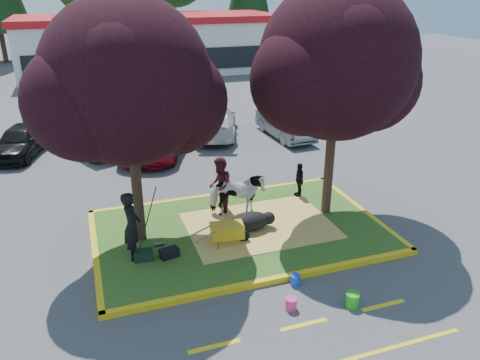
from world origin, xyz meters
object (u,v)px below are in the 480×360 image
object	(u,v)px
cow	(237,195)
bucket_pink	(291,304)
wheelbarrow	(227,231)
calf	(249,222)
bucket_blue	(295,280)
bucket_green	(352,300)
car_black	(21,140)
car_silver	(89,139)
handler	(132,226)

from	to	relation	value
cow	bucket_pink	bearing A→B (deg)	-163.17
wheelbarrow	bucket_pink	distance (m)	3.01
calf	bucket_blue	size ratio (longest dim) A/B	4.69
wheelbarrow	bucket_green	world-z (taller)	wheelbarrow
bucket_green	bucket_blue	bearing A→B (deg)	126.11
bucket_blue	car_black	size ratio (longest dim) A/B	0.07
car_silver	car_black	bearing A→B (deg)	-34.51
wheelbarrow	bucket_blue	xyz separation A→B (m)	(1.06, -2.10, -0.43)
cow	car_silver	size ratio (longest dim) A/B	0.46
car_black	bucket_green	bearing A→B (deg)	-41.81
cow	wheelbarrow	xyz separation A→B (m)	(-0.77, -1.50, -0.29)
bucket_pink	car_black	world-z (taller)	car_black
cow	bucket_green	bearing A→B (deg)	-147.07
handler	cow	bearing A→B (deg)	-63.14
handler	wheelbarrow	xyz separation A→B (m)	(2.49, -0.19, -0.50)
car_silver	handler	bearing A→B (deg)	72.03
bucket_green	bucket_blue	world-z (taller)	bucket_green
car_silver	bucket_green	bearing A→B (deg)	89.49
calf	bucket_blue	distance (m)	2.68
cow	bucket_green	xyz separation A→B (m)	(1.15, -4.78, -0.69)
bucket_blue	car_silver	world-z (taller)	car_silver
calf	car_silver	bearing A→B (deg)	108.35
calf	car_silver	size ratio (longest dim) A/B	0.34
cow	bucket_blue	bearing A→B (deg)	-156.04
bucket_pink	car_silver	bearing A→B (deg)	106.97
bucket_blue	car_black	world-z (taller)	car_black
bucket_pink	calf	bearing A→B (deg)	85.84
handler	car_black	distance (m)	10.47
bucket_blue	cow	bearing A→B (deg)	94.53
car_black	handler	bearing A→B (deg)	-53.09
bucket_blue	car_silver	xyz separation A→B (m)	(-4.27, 11.58, 0.47)
cow	bucket_blue	world-z (taller)	cow
wheelbarrow	car_silver	world-z (taller)	car_silver
calf	bucket_blue	world-z (taller)	calf
cow	bucket_pink	distance (m)	4.49
car_black	car_silver	distance (m)	2.77
calf	car_black	world-z (taller)	car_black
handler	bucket_blue	distance (m)	4.32
bucket_pink	bucket_blue	world-z (taller)	bucket_pink
calf	wheelbarrow	distance (m)	1.01
cow	bucket_green	distance (m)	4.97
bucket_green	car_black	xyz separation A→B (m)	(-7.85, 13.35, 0.48)
wheelbarrow	cow	bearing A→B (deg)	70.94
bucket_blue	calf	bearing A→B (deg)	95.00
handler	bucket_green	xyz separation A→B (m)	(4.41, -3.46, -0.90)
calf	bucket_green	xyz separation A→B (m)	(1.10, -3.84, -0.25)
calf	handler	size ratio (longest dim) A/B	0.67
handler	bucket_blue	world-z (taller)	handler
bucket_blue	bucket_green	bearing A→B (deg)	-53.89
handler	bucket_blue	xyz separation A→B (m)	(3.55, -2.28, -0.94)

